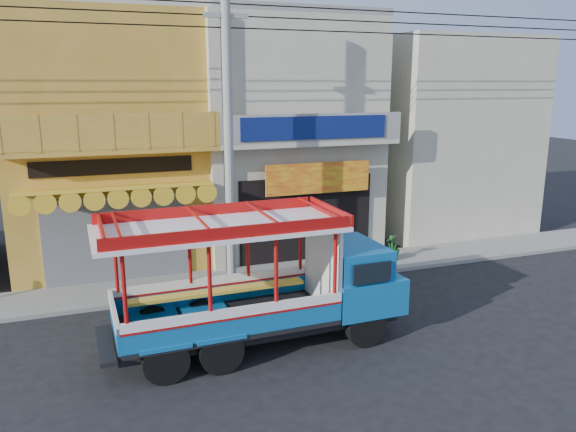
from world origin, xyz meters
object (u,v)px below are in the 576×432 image
Objects in this scene: utility_pole at (233,115)px; songthaew_truck at (278,280)px; potted_plant_c at (392,247)px; potted_plant_a at (322,256)px.

utility_pole is 5.09m from songthaew_truck.
songthaew_truck is 7.38× the size of potted_plant_c.
potted_plant_c is (5.49, 4.25, -0.94)m from songthaew_truck.
utility_pole is 30.31× the size of potted_plant_c.
potted_plant_a is 0.94× the size of potted_plant_c.
potted_plant_c reaches higher than potted_plant_a.
songthaew_truck is at bearing -14.75° from potted_plant_c.
songthaew_truck reaches higher than potted_plant_a.
songthaew_truck is 5.24m from potted_plant_a.
potted_plant_c is at bearing 37.76° from songthaew_truck.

